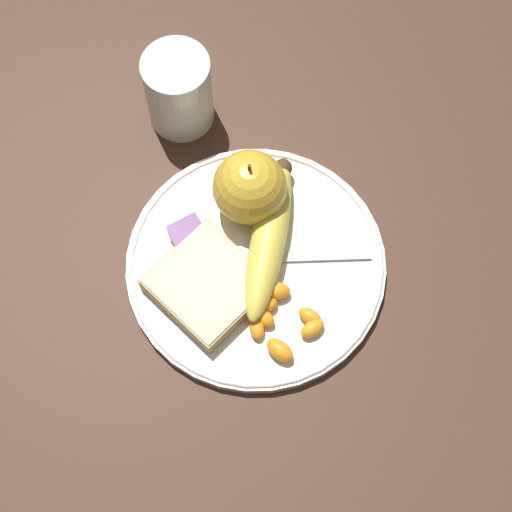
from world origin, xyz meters
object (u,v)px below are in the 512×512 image
plate (256,264)px  apple (250,187)px  bread_slice (207,283)px  jam_packet (190,240)px  juice_glass (179,92)px  fork (268,257)px  banana (269,237)px

plate → apple: (-0.06, 0.03, 0.04)m
bread_slice → jam_packet: 0.05m
juice_glass → bread_slice: juice_glass is taller
juice_glass → jam_packet: juice_glass is taller
fork → jam_packet: 0.09m
banana → fork: size_ratio=0.96×
plate → juice_glass: size_ratio=2.78×
fork → jam_packet: bearing=-13.5°
juice_glass → apple: 0.14m
apple → jam_packet: bearing=-82.6°
apple → fork: bearing=-12.1°
juice_glass → apple: bearing=3.9°
bread_slice → juice_glass: bearing=159.7°
plate → banana: (-0.01, 0.02, 0.02)m
plate → juice_glass: 0.21m
banana → bread_slice: bearing=-82.9°
bread_slice → jam_packet: same height
apple → juice_glass: bearing=-176.1°
apple → bread_slice: apple is taller
apple → banana: 0.06m
bread_slice → fork: 0.07m
apple → banana: (0.05, -0.01, -0.02)m
jam_packet → bread_slice: bearing=-8.7°
apple → banana: size_ratio=0.53×
fork → apple: bearing=-74.8°
banana → fork: 0.02m
apple → fork: size_ratio=0.51×
plate → bread_slice: bread_slice is taller
fork → juice_glass: bearing=-63.8°
apple → bread_slice: size_ratio=0.69×
juice_glass → bread_slice: size_ratio=0.78×
banana → jam_packet: 0.08m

